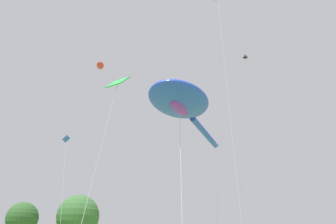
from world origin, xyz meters
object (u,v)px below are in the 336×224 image
Objects in this scene: small_kite_streamer_purple at (245,60)px; small_kite_stunt_black at (65,153)px; small_kite_tiny_distant at (214,1)px; tree_broad_distant at (78,217)px; tree_pine_center at (22,219)px; small_kite_diamond_red at (100,67)px; small_kite_bird_shape at (116,90)px; big_show_kite at (181,103)px.

small_kite_stunt_black is at bearing -29.82° from small_kite_streamer_purple.
small_kite_stunt_black is at bearing 2.62° from small_kite_tiny_distant.
tree_pine_center is at bearing 175.73° from tree_broad_distant.
small_kite_tiny_distant is at bearing -140.53° from small_kite_diamond_red.
small_kite_bird_shape is 0.80× the size of small_kite_stunt_black.
tree_pine_center is (4.74, 46.06, -0.14)m from small_kite_bird_shape.
big_show_kite reaches higher than small_kite_bird_shape.
tree_broad_distant is at bearing -11.74° from small_kite_diamond_red.
small_kite_tiny_distant is (12.94, 8.80, 17.30)m from small_kite_bird_shape.
small_kite_streamer_purple is at bearing -112.39° from small_kite_diamond_red.
tree_broad_distant is at bearing -134.81° from small_kite_bird_shape.
big_show_kite is 1.25× the size of small_kite_stunt_black.
tree_broad_distant is 1.18× the size of tree_pine_center.
tree_pine_center is at bearing -121.71° from big_show_kite.
small_kite_streamer_purple is (11.97, 4.63, 10.25)m from big_show_kite.
big_show_kite reaches higher than tree_broad_distant.
small_kite_streamer_purple reaches higher than small_kite_bird_shape.
tree_pine_center is (-0.87, 26.92, -12.98)m from small_kite_diamond_red.
small_kite_diamond_red reaches higher than tree_pine_center.
small_kite_streamer_purple reaches higher than small_kite_stunt_black.
small_kite_tiny_distant is 40.29m from tree_broad_distant.
tree_pine_center is (-15.09, 34.03, -14.83)m from small_kite_streamer_purple.
small_kite_stunt_black is 1.03× the size of tree_pine_center.
small_kite_diamond_red reaches higher than small_kite_stunt_black.
small_kite_streamer_purple is 40.07m from tree_pine_center.
small_kite_tiny_distant is 1.11× the size of small_kite_streamer_purple.
small_kite_bird_shape is 0.35× the size of small_kite_streamer_purple.
small_kite_streamer_purple is at bearing 164.81° from big_show_kite.
small_kite_streamer_purple reaches higher than tree_broad_distant.
small_kite_tiny_distant reaches higher than big_show_kite.
big_show_kite is 14.60m from small_kite_diamond_red.
tree_pine_center is at bearing -62.63° from small_kite_stunt_black.
small_kite_tiny_distant reaches higher than small_kite_stunt_black.
small_kite_diamond_red is at bearing -115.47° from big_show_kite.
tree_broad_distant is at bearing -106.23° from small_kite_streamer_purple.
small_kite_streamer_purple is (18.19, -0.70, 13.51)m from small_kite_stunt_black.
small_kite_bird_shape is 0.83× the size of tree_pine_center.
small_kite_streamer_purple is at bearing -78.61° from tree_broad_distant.
small_kite_bird_shape is 46.31m from tree_pine_center.
small_kite_streamer_purple is (14.22, -7.11, 1.86)m from small_kite_diamond_red.
small_kite_diamond_red is 29.90m from tree_pine_center.
small_kite_bird_shape is 0.70× the size of tree_broad_distant.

